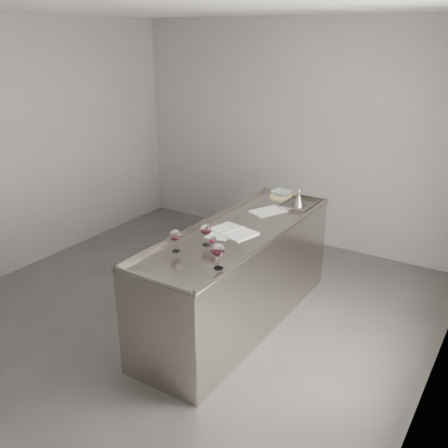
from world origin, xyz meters
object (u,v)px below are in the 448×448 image
Objects in this scene: ceramic_bowl at (281,193)px; wine_funnel at (299,201)px; wine_glass_left at (175,236)px; wine_glass_middle at (206,230)px; notebook at (233,231)px; wine_glass_right at (218,251)px; counter at (238,277)px; wine_glass_small at (213,241)px.

wine_funnel is (0.28, -0.17, 0.01)m from ceramic_bowl.
wine_glass_left is 1.75m from ceramic_bowl.
notebook is at bearing 84.19° from wine_glass_middle.
wine_glass_right is at bearing -44.06° from wine_glass_middle.
counter is at bearing -84.38° from ceramic_bowl.
counter is 1.00m from wine_glass_right.
wine_funnel is at bearing 78.89° from counter.
ceramic_bowl is 0.33m from wine_funnel.
counter is 12.77× the size of wine_glass_middle.
wine_funnel reaches higher than wine_glass_left.
wine_glass_right reaches higher than wine_funnel.
wine_glass_right is at bearing -53.06° from notebook.
wine_glass_right reaches higher than counter.
ceramic_bowl reaches higher than notebook.
counter is at bearing 74.01° from wine_glass_left.
wine_funnel is (0.12, 1.41, -0.03)m from wine_glass_small.
wine_glass_middle is 1.36m from wine_funnel.
ceramic_bowl is (-0.05, 1.51, -0.09)m from wine_glass_middle.
wine_glass_small is (0.12, -0.07, -0.04)m from wine_glass_middle.
wine_glass_left is at bearing -119.87° from wine_glass_middle.
wine_funnel reaches higher than ceramic_bowl.
wine_glass_small is at bearing -94.70° from wine_funnel.
wine_glass_left is at bearing -92.78° from ceramic_bowl.
notebook is (0.17, 0.61, -0.13)m from wine_glass_left.
wine_glass_middle is at bearing -99.88° from wine_funnel.
wine_glass_right is 1.66m from wine_funnel.
counter is 11.84× the size of ceramic_bowl.
ceramic_bowl is (-0.11, 1.08, 0.51)m from counter.
notebook is 0.99m from wine_funnel.
wine_glass_small is at bearing -65.96° from notebook.
wine_glass_small reaches higher than ceramic_bowl.
ceramic_bowl is at bearing 87.22° from wine_glass_left.
wine_glass_right is at bearing -9.83° from wine_glass_left.
wine_glass_middle is 1.51m from ceramic_bowl.
wine_funnel is at bearing 93.36° from wine_glass_right.
counter is 0.48m from notebook.
ceramic_bowl is at bearing 101.78° from wine_glass_right.
wine_glass_right is (0.47, -0.08, 0.01)m from wine_glass_left.
wine_glass_right is 0.76m from notebook.
wine_funnel is (0.37, 1.57, -0.07)m from wine_glass_left.
wine_glass_right reaches higher than wine_glass_small.
counter is 12.37× the size of wine_funnel.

